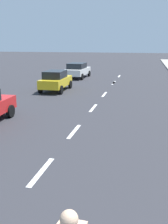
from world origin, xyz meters
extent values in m
plane|color=#2D2D33|center=(0.00, 20.00, 0.00)|extent=(160.00, 160.00, 0.00)
cube|color=white|center=(0.00, 9.95, 0.00)|extent=(0.16, 1.80, 0.01)
cube|color=white|center=(0.00, 13.60, 0.00)|extent=(0.16, 1.80, 0.01)
cube|color=white|center=(0.00, 17.78, 0.00)|extent=(0.16, 1.80, 0.01)
cube|color=white|center=(0.00, 21.95, 0.00)|extent=(0.16, 1.80, 0.01)
cube|color=white|center=(0.00, 27.46, 0.00)|extent=(0.16, 1.80, 0.01)
cube|color=white|center=(0.00, 27.87, 0.00)|extent=(0.16, 1.80, 0.01)
cube|color=white|center=(0.00, 32.66, 0.00)|extent=(0.16, 1.80, 0.01)
sphere|color=beige|center=(2.05, 5.97, 1.71)|extent=(0.22, 0.22, 0.22)
cylinder|color=black|center=(-3.69, 14.94, 0.32)|extent=(0.20, 0.65, 0.64)
cube|color=gold|center=(-3.93, 22.58, 0.69)|extent=(1.67, 3.84, 0.64)
cube|color=black|center=(-3.92, 22.39, 1.29)|extent=(1.45, 2.01, 0.56)
cylinder|color=black|center=(-4.75, 23.86, 0.32)|extent=(0.19, 0.64, 0.64)
cylinder|color=black|center=(-3.15, 23.90, 0.32)|extent=(0.19, 0.64, 0.64)
cylinder|color=black|center=(-4.70, 21.27, 0.32)|extent=(0.19, 0.64, 0.64)
cylinder|color=black|center=(-3.10, 21.30, 0.32)|extent=(0.19, 0.64, 0.64)
cube|color=white|center=(-4.21, 30.35, 0.69)|extent=(1.95, 4.38, 0.64)
cube|color=black|center=(-4.22, 30.13, 1.29)|extent=(1.67, 2.30, 0.56)
cylinder|color=black|center=(-5.07, 31.85, 0.32)|extent=(0.20, 0.65, 0.64)
cylinder|color=black|center=(-3.26, 31.79, 0.32)|extent=(0.20, 0.65, 0.64)
cylinder|color=black|center=(-5.17, 28.91, 0.32)|extent=(0.20, 0.65, 0.64)
cylinder|color=black|center=(-3.35, 28.85, 0.32)|extent=(0.20, 0.65, 0.64)
camera|label=1|loc=(2.80, 3.52, 3.68)|focal=41.52mm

